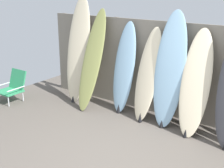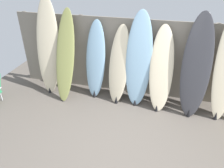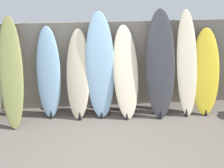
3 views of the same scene
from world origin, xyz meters
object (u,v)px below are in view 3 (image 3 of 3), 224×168
surfboard_olive_1 (11,73)px  surfboard_skyblue_2 (49,74)px  surfboard_skyblue_4 (100,67)px  surfboard_cream_3 (78,76)px  surfboard_yellow_8 (206,72)px  surfboard_charcoal_6 (161,65)px  surfboard_cream_7 (187,65)px  surfboard_cream_5 (126,73)px

surfboard_olive_1 → surfboard_skyblue_2: 0.69m
surfboard_olive_1 → surfboard_skyblue_4: 1.65m
surfboard_cream_3 → surfboard_yellow_8: surfboard_cream_3 is taller
surfboard_skyblue_4 → surfboard_charcoal_6: bearing=-3.5°
surfboard_cream_3 → surfboard_skyblue_4: (0.43, 0.00, 0.16)m
surfboard_cream_7 → surfboard_cream_5: bearing=179.8°
surfboard_olive_1 → surfboard_yellow_8: 3.75m
surfboard_olive_1 → surfboard_charcoal_6: (2.81, 0.03, 0.05)m
surfboard_skyblue_2 → surfboard_cream_7: bearing=-2.3°
surfboard_cream_5 → surfboard_charcoal_6: surfboard_charcoal_6 is taller
surfboard_olive_1 → surfboard_skyblue_2: bearing=14.9°
surfboard_skyblue_2 → surfboard_cream_7: 2.69m
surfboard_cream_5 → surfboard_charcoal_6: bearing=-3.6°
surfboard_cream_7 → surfboard_yellow_8: 0.44m
surfboard_skyblue_4 → surfboard_cream_7: surfboard_cream_7 is taller
surfboard_cream_5 → surfboard_cream_7: surfboard_cream_7 is taller
surfboard_olive_1 → surfboard_yellow_8: bearing=1.1°
surfboard_cream_7 → surfboard_cream_3: bearing=179.2°
surfboard_cream_3 → surfboard_cream_7: bearing=-0.8°
surfboard_yellow_8 → surfboard_charcoal_6: bearing=-177.3°
surfboard_olive_1 → surfboard_cream_3: size_ratio=1.15×
surfboard_skyblue_4 → surfboard_skyblue_2: bearing=175.7°
surfboard_cream_3 → surfboard_skyblue_4: bearing=0.5°
surfboard_skyblue_4 → surfboard_cream_5: surfboard_skyblue_4 is taller
surfboard_skyblue_4 → surfboard_charcoal_6: surfboard_charcoal_6 is taller
surfboard_skyblue_2 → surfboard_charcoal_6: 2.16m
surfboard_charcoal_6 → surfboard_cream_7: (0.54, 0.04, -0.02)m
surfboard_yellow_8 → surfboard_olive_1: bearing=-178.9°
surfboard_skyblue_4 → surfboard_charcoal_6: 1.16m
surfboard_charcoal_6 → surfboard_cream_7: 0.54m
surfboard_olive_1 → surfboard_skyblue_2: surfboard_olive_1 is taller
surfboard_skyblue_4 → surfboard_yellow_8: (2.09, -0.03, -0.18)m
surfboard_charcoal_6 → surfboard_cream_7: size_ratio=1.02×
surfboard_cream_3 → surfboard_cream_5: 0.92m
surfboard_yellow_8 → surfboard_skyblue_4: bearing=179.3°
surfboard_skyblue_2 → surfboard_cream_3: bearing=-7.9°
surfboard_cream_3 → surfboard_cream_7: 2.13m
surfboard_yellow_8 → surfboard_cream_7: bearing=-179.1°
surfboard_skyblue_2 → surfboard_yellow_8: bearing=-1.9°
surfboard_skyblue_4 → surfboard_cream_5: (0.49, -0.03, -0.14)m
surfboard_cream_5 → surfboard_yellow_8: bearing=0.1°
surfboard_olive_1 → surfboard_cream_5: (2.14, 0.07, -0.11)m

